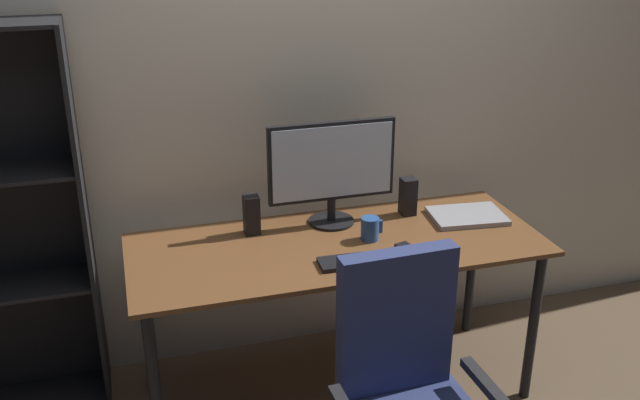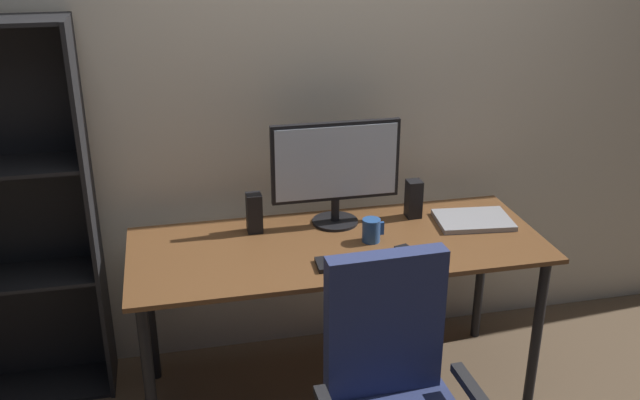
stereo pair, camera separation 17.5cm
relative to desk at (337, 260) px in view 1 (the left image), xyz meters
The scene contains 10 objects.
ground_plane 0.66m from the desk, ahead, with size 12.00×12.00×0.00m, color brown.
back_wall 0.82m from the desk, 90.00° to the left, with size 6.40×0.10×2.60m, color beige.
desk is the anchor object (origin of this frame).
monitor 0.40m from the desk, 79.82° to the left, with size 0.55×0.20×0.46m.
keyboard 0.21m from the desk, 86.00° to the right, with size 0.29×0.11×0.02m, color black.
mouse 0.31m from the desk, 37.21° to the right, with size 0.06×0.10×0.03m, color black.
coffee_mug 0.19m from the desk, ahead, with size 0.09×0.07×0.10m.
laptop 0.64m from the desk, ahead, with size 0.32×0.23×0.02m, color #99999E.
speaker_left 0.41m from the desk, 149.36° to the left, with size 0.06×0.07×0.17m, color black.
speaker_right 0.46m from the desk, 25.87° to the left, with size 0.06×0.07×0.17m, color black.
Camera 1 is at (-0.81, -2.51, 2.04)m, focal length 39.98 mm.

